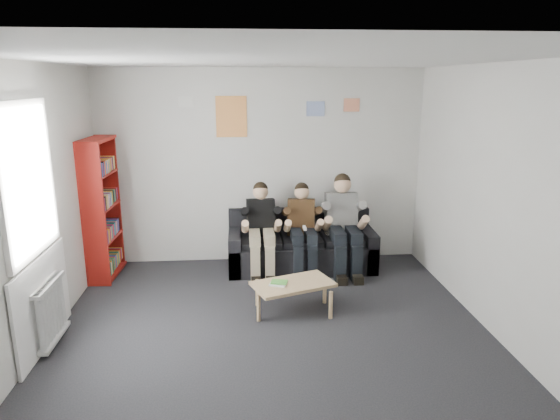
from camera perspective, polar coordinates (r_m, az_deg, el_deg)
name	(u,v)px	position (r m, az deg, el deg)	size (l,w,h in m)	color
room_shell	(273,213)	(4.56, -0.79, -0.32)	(5.00, 5.00, 5.00)	black
sofa	(301,248)	(6.94, 2.40, -4.32)	(1.99, 0.81, 0.77)	black
bookshelf	(103,208)	(6.87, -19.59, 0.17)	(0.27, 0.82, 1.83)	maroon
coffee_table	(293,286)	(5.61, 1.50, -8.70)	(0.87, 0.48, 0.35)	tan
game_cases	(278,283)	(5.55, -0.18, -8.35)	(0.19, 0.16, 0.03)	white
person_left	(261,230)	(6.62, -2.14, -2.27)	(0.38, 0.80, 1.22)	black
person_middle	(303,229)	(6.67, 2.62, -2.21)	(0.37, 0.79, 1.20)	#4F321A
person_right	(344,225)	(6.74, 7.30, -1.76)	(0.42, 0.91, 1.32)	white
radiator	(51,311)	(5.42, -24.66, -10.49)	(0.10, 0.64, 0.60)	silver
window	(35,245)	(5.21, -26.21, -3.64)	(0.05, 1.30, 2.36)	white
poster_large	(231,117)	(6.90, -5.58, 10.57)	(0.42, 0.01, 0.55)	#E1DC4F
poster_blue	(316,109)	(6.98, 4.08, 11.46)	(0.25, 0.01, 0.20)	blue
poster_pink	(352,105)	(7.07, 8.19, 11.80)	(0.22, 0.01, 0.18)	#C53D71
poster_sign	(186,102)	(6.93, -10.70, 12.06)	(0.20, 0.01, 0.14)	silver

